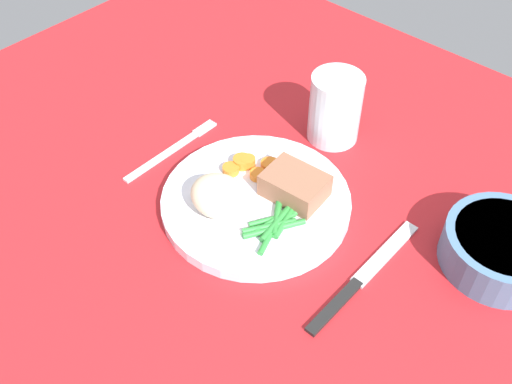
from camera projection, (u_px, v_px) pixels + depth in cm
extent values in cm
cube|color=red|center=(293.00, 208.00, 77.70)|extent=(120.00, 90.00, 2.00)
cylinder|color=white|center=(256.00, 202.00, 76.01)|extent=(24.14, 24.14, 1.60)
cube|color=#936047|center=(296.00, 185.00, 74.71)|extent=(8.11, 6.38, 3.21)
ellipsoid|color=beige|center=(219.00, 196.00, 72.68)|extent=(7.52, 6.36, 4.25)
cylinder|color=orange|center=(242.00, 162.00, 79.11)|extent=(2.43, 2.43, 1.26)
cylinder|color=orange|center=(257.00, 175.00, 77.63)|extent=(2.02, 2.02, 0.95)
cylinder|color=orange|center=(270.00, 165.00, 78.99)|extent=(2.36, 2.36, 0.89)
cylinder|color=orange|center=(272.00, 165.00, 78.85)|extent=(2.35, 2.35, 0.95)
cylinder|color=orange|center=(247.00, 163.00, 78.98)|extent=(1.98, 1.98, 1.29)
cylinder|color=orange|center=(231.00, 169.00, 78.30)|extent=(2.20, 2.20, 0.98)
cylinder|color=#2D8C38|center=(277.00, 215.00, 72.78)|extent=(4.30, 5.76, 0.84)
cylinder|color=#2D8C38|center=(269.00, 226.00, 71.58)|extent=(4.23, 5.99, 0.77)
cylinder|color=#2D8C38|center=(276.00, 223.00, 71.86)|extent=(1.86, 6.40, 0.85)
cylinder|color=#2D8C38|center=(281.00, 217.00, 72.74)|extent=(4.54, 7.42, 0.65)
cylinder|color=#2D8C38|center=(271.00, 232.00, 70.96)|extent=(3.02, 6.85, 0.73)
cylinder|color=#2D8C38|center=(286.00, 220.00, 72.32)|extent=(2.40, 6.08, 0.77)
cylinder|color=#2D8C38|center=(278.00, 218.00, 72.59)|extent=(1.63, 8.09, 0.71)
cylinder|color=#2D8C38|center=(274.00, 229.00, 71.33)|extent=(4.51, 7.16, 0.73)
cylinder|color=#2D8C38|center=(269.00, 225.00, 71.83)|extent=(2.99, 6.95, 0.62)
cube|color=silver|center=(162.00, 157.00, 82.82)|extent=(1.00, 13.00, 0.40)
cube|color=silver|center=(202.00, 126.00, 87.37)|extent=(0.24, 3.60, 0.40)
cube|color=silver|center=(204.00, 128.00, 87.19)|extent=(0.24, 3.60, 0.40)
cube|color=silver|center=(206.00, 129.00, 87.00)|extent=(0.24, 3.60, 0.40)
cube|color=silver|center=(207.00, 130.00, 86.81)|extent=(0.24, 3.60, 0.40)
cube|color=black|center=(335.00, 307.00, 65.80)|extent=(1.30, 9.00, 0.64)
cube|color=silver|center=(385.00, 254.00, 70.96)|extent=(1.70, 12.00, 0.40)
cylinder|color=silver|center=(335.00, 108.00, 82.65)|extent=(7.30, 7.30, 10.01)
cylinder|color=silver|center=(333.00, 123.00, 84.56)|extent=(6.71, 6.71, 4.70)
cylinder|color=#4C7299|center=(502.00, 249.00, 68.75)|extent=(13.71, 13.71, 4.70)
cylinder|color=#B24C3F|center=(504.00, 243.00, 67.99)|extent=(11.65, 11.65, 2.58)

